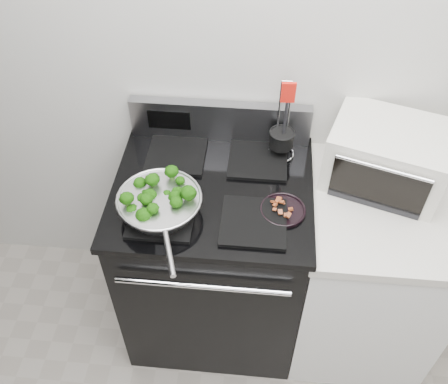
# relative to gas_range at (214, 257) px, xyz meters

# --- Properties ---
(back_wall) EXTENTS (4.00, 0.02, 2.70)m
(back_wall) POSITION_rel_gas_range_xyz_m (0.30, 0.34, 0.86)
(back_wall) COLOR beige
(back_wall) RESTS_ON ground
(gas_range) EXTENTS (0.79, 0.69, 1.13)m
(gas_range) POSITION_rel_gas_range_xyz_m (0.00, 0.00, 0.00)
(gas_range) COLOR black
(gas_range) RESTS_ON floor
(counter) EXTENTS (0.62, 0.68, 0.92)m
(counter) POSITION_rel_gas_range_xyz_m (0.68, -0.00, -0.03)
(counter) COLOR white
(counter) RESTS_ON floor
(skillet) EXTENTS (0.32, 0.49, 0.07)m
(skillet) POSITION_rel_gas_range_xyz_m (-0.18, -0.15, 0.51)
(skillet) COLOR silver
(skillet) RESTS_ON gas_range
(broccoli_pile) EXTENTS (0.25, 0.25, 0.09)m
(broccoli_pile) POSITION_rel_gas_range_xyz_m (-0.18, -0.15, 0.53)
(broccoli_pile) COLOR black
(broccoli_pile) RESTS_ON skillet
(bacon_plate) EXTENTS (0.17, 0.17, 0.04)m
(bacon_plate) POSITION_rel_gas_range_xyz_m (0.28, -0.10, 0.48)
(bacon_plate) COLOR black
(bacon_plate) RESTS_ON gas_range
(utensil_holder) EXTENTS (0.12, 0.12, 0.36)m
(utensil_holder) POSITION_rel_gas_range_xyz_m (0.26, 0.21, 0.53)
(utensil_holder) COLOR silver
(utensil_holder) RESTS_ON gas_range
(toaster_oven) EXTENTS (0.52, 0.45, 0.25)m
(toaster_oven) POSITION_rel_gas_range_xyz_m (0.67, 0.14, 0.56)
(toaster_oven) COLOR silver
(toaster_oven) RESTS_ON counter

